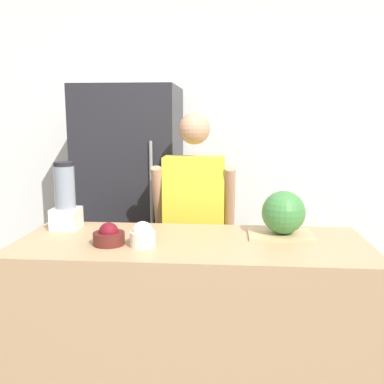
{
  "coord_description": "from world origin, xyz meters",
  "views": [
    {
      "loc": [
        0.18,
        -1.77,
        1.56
      ],
      "look_at": [
        0.0,
        0.39,
        1.18
      ],
      "focal_mm": 40.0,
      "sensor_mm": 36.0,
      "label": 1
    }
  ],
  "objects": [
    {
      "name": "wall_back",
      "position": [
        0.0,
        2.04,
        1.3
      ],
      "size": [
        8.0,
        0.06,
        2.6
      ],
      "color": "white",
      "rests_on": "ground_plane"
    },
    {
      "name": "bowl_cream",
      "position": [
        -0.23,
        0.24,
        0.99
      ],
      "size": [
        0.13,
        0.13,
        0.13
      ],
      "color": "beige",
      "rests_on": "counter_island"
    },
    {
      "name": "counter_island",
      "position": [
        0.0,
        0.35,
        0.47
      ],
      "size": [
        1.81,
        0.71,
        0.93
      ],
      "color": "tan",
      "rests_on": "ground_plane"
    },
    {
      "name": "person",
      "position": [
        -0.04,
        1.04,
        0.81
      ],
      "size": [
        0.55,
        0.26,
        1.59
      ],
      "color": "#333338",
      "rests_on": "ground_plane"
    },
    {
      "name": "blender",
      "position": [
        -0.73,
        0.54,
        1.1
      ],
      "size": [
        0.15,
        0.15,
        0.38
      ],
      "color": "silver",
      "rests_on": "counter_island"
    },
    {
      "name": "refrigerator",
      "position": [
        -0.6,
        1.62,
        0.9
      ],
      "size": [
        0.77,
        0.76,
        1.8
      ],
      "color": "#232328",
      "rests_on": "ground_plane"
    },
    {
      "name": "cutting_board",
      "position": [
        0.47,
        0.49,
        0.94
      ],
      "size": [
        0.35,
        0.24,
        0.01
      ],
      "color": "tan",
      "rests_on": "counter_island"
    },
    {
      "name": "bowl_cherries",
      "position": [
        -0.41,
        0.25,
        0.97
      ],
      "size": [
        0.16,
        0.16,
        0.11
      ],
      "color": "#511E19",
      "rests_on": "counter_island"
    },
    {
      "name": "watermelon",
      "position": [
        0.48,
        0.48,
        1.06
      ],
      "size": [
        0.23,
        0.23,
        0.23
      ],
      "color": "#3D7F3D",
      "rests_on": "cutting_board"
    }
  ]
}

